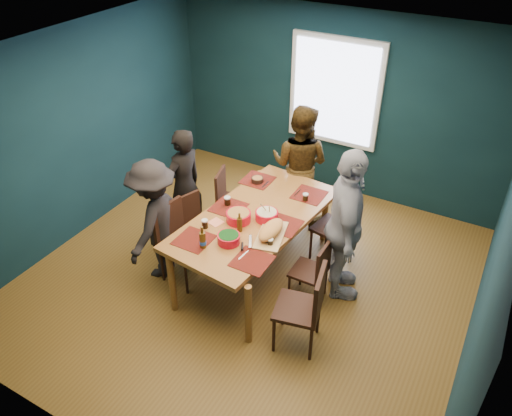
{
  "coord_description": "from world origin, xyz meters",
  "views": [
    {
      "loc": [
        2.3,
        -3.96,
        4.16
      ],
      "look_at": [
        0.01,
        0.16,
        0.94
      ],
      "focal_mm": 35.0,
      "sensor_mm": 36.0,
      "label": 1
    }
  ],
  "objects_px": {
    "person_far_left": "(184,186)",
    "person_near_left": "(155,220)",
    "person_right": "(345,227)",
    "bowl_herbs": "(229,238)",
    "chair_left_mid": "(192,221)",
    "chair_right_near": "(307,304)",
    "bowl_dumpling": "(267,215)",
    "chair_right_far": "(340,224)",
    "person_back": "(300,164)",
    "cutting_board": "(271,231)",
    "chair_right_mid": "(315,268)",
    "dining_table": "(255,222)",
    "chair_left_near": "(177,237)",
    "bowl_salad": "(239,216)",
    "chair_left_far": "(228,195)"
  },
  "relations": [
    {
      "from": "person_far_left",
      "to": "person_near_left",
      "type": "relative_size",
      "value": 1.02
    },
    {
      "from": "person_right",
      "to": "bowl_herbs",
      "type": "xyz_separation_m",
      "value": [
        -1.03,
        -0.75,
        -0.04
      ]
    },
    {
      "from": "chair_left_mid",
      "to": "person_right",
      "type": "distance_m",
      "value": 1.96
    },
    {
      "from": "chair_right_near",
      "to": "bowl_dumpling",
      "type": "relative_size",
      "value": 3.82
    },
    {
      "from": "chair_right_far",
      "to": "person_back",
      "type": "bearing_deg",
      "value": 153.3
    },
    {
      "from": "chair_right_far",
      "to": "bowl_herbs",
      "type": "relative_size",
      "value": 3.92
    },
    {
      "from": "bowl_herbs",
      "to": "cutting_board",
      "type": "relative_size",
      "value": 0.35
    },
    {
      "from": "chair_right_far",
      "to": "chair_right_mid",
      "type": "height_order",
      "value": "chair_right_far"
    },
    {
      "from": "dining_table",
      "to": "bowl_herbs",
      "type": "height_order",
      "value": "bowl_herbs"
    },
    {
      "from": "bowl_herbs",
      "to": "person_right",
      "type": "bearing_deg",
      "value": 36.0
    },
    {
      "from": "chair_right_mid",
      "to": "person_far_left",
      "type": "xyz_separation_m",
      "value": [
        -1.99,
        0.32,
        0.31
      ]
    },
    {
      "from": "chair_left_near",
      "to": "chair_right_far",
      "type": "relative_size",
      "value": 1.04
    },
    {
      "from": "chair_left_near",
      "to": "bowl_dumpling",
      "type": "distance_m",
      "value": 1.1
    },
    {
      "from": "chair_left_near",
      "to": "chair_right_mid",
      "type": "xyz_separation_m",
      "value": [
        1.6,
        0.39,
        -0.11
      ]
    },
    {
      "from": "bowl_salad",
      "to": "cutting_board",
      "type": "height_order",
      "value": "cutting_board"
    },
    {
      "from": "chair_left_near",
      "to": "person_far_left",
      "type": "relative_size",
      "value": 0.64
    },
    {
      "from": "person_back",
      "to": "bowl_salad",
      "type": "xyz_separation_m",
      "value": [
        -0.06,
        -1.51,
        0.05
      ]
    },
    {
      "from": "chair_left_mid",
      "to": "cutting_board",
      "type": "distance_m",
      "value": 1.29
    },
    {
      "from": "chair_left_far",
      "to": "chair_left_mid",
      "type": "relative_size",
      "value": 1.03
    },
    {
      "from": "dining_table",
      "to": "chair_left_far",
      "type": "distance_m",
      "value": 1.06
    },
    {
      "from": "bowl_herbs",
      "to": "chair_left_mid",
      "type": "bearing_deg",
      "value": 149.6
    },
    {
      "from": "chair_right_near",
      "to": "cutting_board",
      "type": "bearing_deg",
      "value": 131.62
    },
    {
      "from": "chair_right_far",
      "to": "chair_right_near",
      "type": "bearing_deg",
      "value": -71.28
    },
    {
      "from": "chair_right_mid",
      "to": "cutting_board",
      "type": "relative_size",
      "value": 1.16
    },
    {
      "from": "chair_right_far",
      "to": "chair_left_mid",
      "type": "bearing_deg",
      "value": -145.71
    },
    {
      "from": "person_right",
      "to": "bowl_dumpling",
      "type": "relative_size",
      "value": 7.15
    },
    {
      "from": "chair_left_far",
      "to": "bowl_dumpling",
      "type": "bearing_deg",
      "value": -50.01
    },
    {
      "from": "person_back",
      "to": "person_near_left",
      "type": "xyz_separation_m",
      "value": [
        -0.97,
        -1.9,
        -0.08
      ]
    },
    {
      "from": "person_far_left",
      "to": "person_right",
      "type": "relative_size",
      "value": 0.84
    },
    {
      "from": "person_far_left",
      "to": "person_back",
      "type": "bearing_deg",
      "value": 146.47
    },
    {
      "from": "dining_table",
      "to": "chair_left_near",
      "type": "height_order",
      "value": "chair_left_near"
    },
    {
      "from": "chair_left_mid",
      "to": "chair_right_mid",
      "type": "bearing_deg",
      "value": 17.51
    },
    {
      "from": "chair_left_far",
      "to": "person_right",
      "type": "xyz_separation_m",
      "value": [
        1.82,
        -0.47,
        0.43
      ]
    },
    {
      "from": "chair_left_near",
      "to": "cutting_board",
      "type": "bearing_deg",
      "value": 19.68
    },
    {
      "from": "dining_table",
      "to": "chair_right_near",
      "type": "bearing_deg",
      "value": -30.2
    },
    {
      "from": "person_back",
      "to": "bowl_dumpling",
      "type": "relative_size",
      "value": 6.5
    },
    {
      "from": "chair_left_far",
      "to": "cutting_board",
      "type": "distance_m",
      "value": 1.5
    },
    {
      "from": "chair_left_far",
      "to": "bowl_salad",
      "type": "relative_size",
      "value": 3.05
    },
    {
      "from": "chair_left_far",
      "to": "chair_right_mid",
      "type": "xyz_separation_m",
      "value": [
        1.62,
        -0.77,
        -0.03
      ]
    },
    {
      "from": "person_far_left",
      "to": "chair_left_far",
      "type": "bearing_deg",
      "value": 151.26
    },
    {
      "from": "chair_left_mid",
      "to": "person_back",
      "type": "distance_m",
      "value": 1.66
    },
    {
      "from": "chair_left_far",
      "to": "person_right",
      "type": "height_order",
      "value": "person_right"
    },
    {
      "from": "chair_left_mid",
      "to": "cutting_board",
      "type": "relative_size",
      "value": 1.19
    },
    {
      "from": "dining_table",
      "to": "person_far_left",
      "type": "bearing_deg",
      "value": 176.2
    },
    {
      "from": "chair_left_mid",
      "to": "chair_left_near",
      "type": "xyz_separation_m",
      "value": [
        0.1,
        -0.45,
        0.1
      ]
    },
    {
      "from": "dining_table",
      "to": "person_far_left",
      "type": "distance_m",
      "value": 1.18
    },
    {
      "from": "person_right",
      "to": "chair_left_near",
      "type": "bearing_deg",
      "value": 86.57
    },
    {
      "from": "person_back",
      "to": "cutting_board",
      "type": "distance_m",
      "value": 1.64
    },
    {
      "from": "chair_right_far",
      "to": "cutting_board",
      "type": "bearing_deg",
      "value": -106.27
    },
    {
      "from": "chair_left_near",
      "to": "person_back",
      "type": "bearing_deg",
      "value": 75.48
    }
  ]
}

